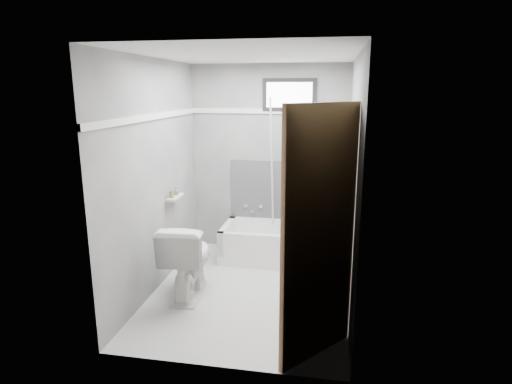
% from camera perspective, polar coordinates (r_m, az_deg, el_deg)
% --- Properties ---
extents(floor, '(2.60, 2.60, 0.00)m').
position_cam_1_polar(floor, '(4.67, -0.78, -13.04)').
color(floor, silver).
rests_on(floor, ground).
extents(ceiling, '(2.60, 2.60, 0.00)m').
position_cam_1_polar(ceiling, '(4.18, -0.89, 17.82)').
color(ceiling, silver).
rests_on(ceiling, floor).
extents(wall_back, '(2.00, 0.02, 2.40)m').
position_cam_1_polar(wall_back, '(5.53, 1.74, 4.30)').
color(wall_back, slate).
rests_on(wall_back, floor).
extents(wall_front, '(2.00, 0.02, 2.40)m').
position_cam_1_polar(wall_front, '(3.04, -5.49, -3.53)').
color(wall_front, slate).
rests_on(wall_front, floor).
extents(wall_left, '(0.02, 2.60, 2.40)m').
position_cam_1_polar(wall_left, '(4.56, -13.27, 1.95)').
color(wall_left, slate).
rests_on(wall_left, floor).
extents(wall_right, '(0.02, 2.60, 2.40)m').
position_cam_1_polar(wall_right, '(4.20, 12.70, 0.99)').
color(wall_right, slate).
rests_on(wall_right, floor).
extents(bathtub, '(1.50, 0.70, 0.42)m').
position_cam_1_polar(bathtub, '(5.40, 3.52, -6.85)').
color(bathtub, white).
rests_on(bathtub, floor).
extents(office_chair, '(0.76, 0.76, 1.03)m').
position_cam_1_polar(office_chair, '(5.28, 8.54, -2.58)').
color(office_chair, slate).
rests_on(office_chair, bathtub).
extents(toilet, '(0.51, 0.84, 0.79)m').
position_cam_1_polar(toilet, '(4.49, -9.12, -8.80)').
color(toilet, white).
rests_on(toilet, floor).
extents(door, '(0.78, 0.78, 2.00)m').
position_cam_1_polar(door, '(3.03, 13.07, -7.93)').
color(door, brown).
rests_on(door, floor).
extents(window, '(0.66, 0.04, 0.40)m').
position_cam_1_polar(window, '(5.41, 4.47, 12.79)').
color(window, black).
rests_on(window, wall_back).
extents(backerboard, '(1.50, 0.02, 0.78)m').
position_cam_1_polar(backerboard, '(5.56, 4.24, 0.13)').
color(backerboard, '#4C4C4F').
rests_on(backerboard, wall_back).
extents(trim_back, '(2.00, 0.02, 0.06)m').
position_cam_1_polar(trim_back, '(5.45, 1.77, 10.72)').
color(trim_back, white).
rests_on(trim_back, wall_back).
extents(trim_left, '(0.02, 2.60, 0.06)m').
position_cam_1_polar(trim_left, '(4.47, -13.55, 9.74)').
color(trim_left, white).
rests_on(trim_left, wall_left).
extents(pole, '(0.02, 0.44, 1.91)m').
position_cam_1_polar(pole, '(5.31, 2.15, 2.26)').
color(pole, silver).
rests_on(pole, bathtub).
extents(shelf, '(0.10, 0.32, 0.02)m').
position_cam_1_polar(shelf, '(4.92, -10.71, -0.67)').
color(shelf, silver).
rests_on(shelf, wall_left).
extents(soap_bottle_a, '(0.06, 0.06, 0.10)m').
position_cam_1_polar(soap_bottle_a, '(4.84, -11.19, -0.14)').
color(soap_bottle_a, olive).
rests_on(soap_bottle_a, shelf).
extents(soap_bottle_b, '(0.09, 0.09, 0.08)m').
position_cam_1_polar(soap_bottle_b, '(4.96, -10.61, 0.17)').
color(soap_bottle_b, '#455E7F').
rests_on(soap_bottle_b, shelf).
extents(faucet, '(0.26, 0.10, 0.16)m').
position_cam_1_polar(faucet, '(5.67, -0.35, -2.19)').
color(faucet, silver).
rests_on(faucet, wall_back).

